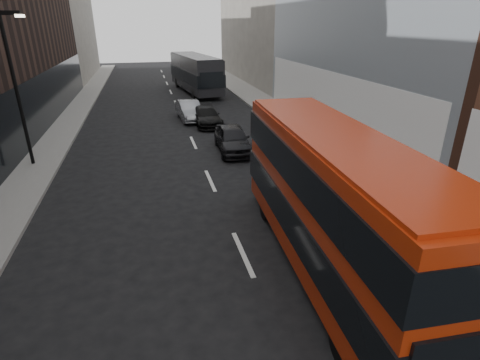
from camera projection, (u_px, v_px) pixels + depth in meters
sidewalk_right at (283, 116)px, 28.54m from camera, size 3.00×80.00×0.15m
sidewalk_left at (65, 129)px, 25.10m from camera, size 2.00×80.00×0.15m
building_left_mid at (6, 17)px, 26.08m from camera, size 5.00×24.00×14.00m
building_left_far at (64, 23)px, 45.93m from camera, size 5.00×20.00×13.00m
street_lamp at (16, 81)px, 17.19m from camera, size 1.06×0.22×7.00m
red_bus at (333, 198)px, 10.21m from camera, size 2.90×10.20×4.08m
grey_bus at (195, 73)px, 37.71m from camera, size 4.08×11.41×3.62m
car_a at (233, 139)px, 20.72m from camera, size 1.90×4.31×1.44m
car_b at (189, 110)px, 27.49m from camera, size 1.78×4.26×1.37m
car_c at (207, 116)px, 26.09m from camera, size 1.82×4.31×1.24m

